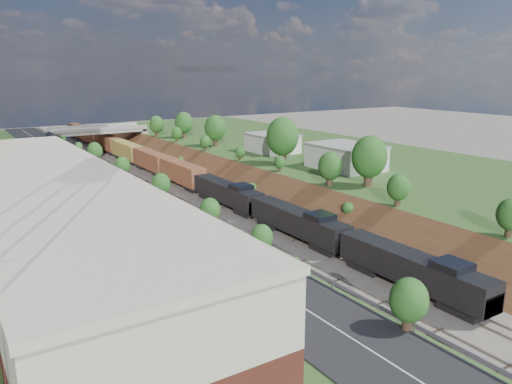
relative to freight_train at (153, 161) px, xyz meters
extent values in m
cube|color=#335B25|center=(30.40, -29.94, -0.09)|extent=(44.00, 180.00, 5.00)
cube|color=brown|center=(-13.60, -29.94, -2.59)|extent=(10.00, 180.00, 10.00)
cube|color=brown|center=(8.40, -29.94, -2.59)|extent=(10.00, 180.00, 10.00)
cube|color=gray|center=(-5.20, -29.94, -2.50)|extent=(1.58, 180.00, 0.18)
cube|color=gray|center=(0.00, -29.94, -2.50)|extent=(1.58, 180.00, 0.18)
cube|color=black|center=(-18.10, -29.94, 2.46)|extent=(8.00, 180.00, 0.10)
cube|color=#99999E|center=(-14.00, -29.94, 2.96)|extent=(0.06, 171.00, 0.30)
cube|color=brown|center=(-30.60, -51.94, 3.51)|extent=(14.00, 62.00, 2.20)
cube|color=beige|center=(-30.60, -51.94, 6.76)|extent=(14.00, 62.00, 4.30)
cube|color=beige|center=(-30.60, -51.94, 9.16)|extent=(14.30, 62.30, 0.50)
cube|color=gray|center=(-14.10, 32.06, 0.51)|extent=(1.50, 8.00, 6.20)
cube|color=gray|center=(8.90, 32.06, 0.51)|extent=(1.50, 8.00, 6.20)
cube|color=gray|center=(-2.60, 32.06, 3.61)|extent=(24.00, 8.00, 1.00)
cube|color=gray|center=(-2.60, 28.06, 4.41)|extent=(24.00, 0.30, 0.80)
cube|color=gray|center=(-2.60, 36.06, 4.41)|extent=(24.00, 0.30, 0.80)
cube|color=silver|center=(20.90, -37.94, 4.41)|extent=(9.00, 12.00, 4.00)
cube|color=silver|center=(20.40, -15.94, 4.21)|extent=(8.00, 10.00, 3.60)
cylinder|color=#473323|center=(14.40, -49.94, 3.72)|extent=(1.30, 1.30, 2.62)
ellipsoid|color=#1D521D|center=(14.40, -49.94, 6.87)|extent=(5.25, 5.25, 6.30)
cylinder|color=#473323|center=(-14.40, -69.94, 3.02)|extent=(0.66, 0.66, 1.22)
ellipsoid|color=#1D521D|center=(-14.40, -69.94, 4.49)|extent=(2.45, 2.45, 2.94)
cube|color=black|center=(0.00, -76.79, -2.14)|extent=(2.40, 4.00, 0.90)
cube|color=black|center=(0.00, -70.73, -0.23)|extent=(3.02, 18.12, 2.93)
cube|color=black|center=(0.00, -78.29, -0.79)|extent=(2.78, 3.00, 1.80)
cube|color=silver|center=(0.00, -78.29, 0.21)|extent=(2.78, 3.00, 0.15)
cube|color=black|center=(0.00, -75.29, 1.51)|extent=(2.96, 3.10, 0.90)
cube|color=black|center=(0.00, -51.60, -0.23)|extent=(3.02, 18.12, 2.93)
cube|color=black|center=(0.00, -32.48, -0.23)|extent=(3.02, 18.12, 2.93)
cube|color=brown|center=(0.00, 25.88, 0.12)|extent=(3.02, 96.61, 3.62)
camera|label=1|loc=(-38.99, -101.99, 19.39)|focal=35.00mm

